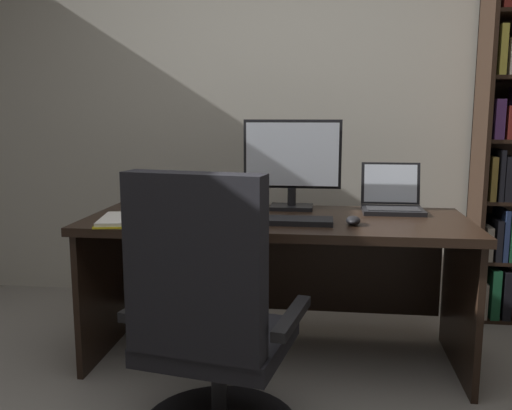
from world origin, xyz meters
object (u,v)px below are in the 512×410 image
Objects in this scene: laptop at (392,201)px; computer_mouse at (353,220)px; keyboard at (287,221)px; open_binder at (145,219)px; notepad at (215,214)px; monitor at (292,164)px; reading_stand_with_book at (200,192)px; pen at (219,213)px; office_chair at (209,337)px; desk at (278,251)px.

laptop is 0.44m from computer_mouse.
keyboard is 0.30m from computer_mouse.
laptop is 0.66× the size of open_binder.
keyboard is at bearing -22.11° from notepad.
monitor reaches higher than notepad.
keyboard is at bearing -41.77° from reading_stand_with_book.
keyboard is 1.31× the size of reading_stand_with_book.
open_binder is at bearing -177.00° from computer_mouse.
laptop is (0.51, 0.00, -0.19)m from monitor.
computer_mouse is at bearing 0.00° from keyboard.
notepad is at bearing -164.86° from laptop.
monitor is at bearing 34.45° from pen.
reading_stand_with_book is at bearing 176.12° from laptop.
office_chair is 0.86m from notepad.
keyboard is 0.39m from notepad.
laptop is 0.72× the size of keyboard.
keyboard is at bearing 81.48° from office_chair.
desk is at bearing 89.77° from office_chair.
keyboard is 4.04× the size of computer_mouse.
laptop reaches higher than reading_stand_with_book.
computer_mouse is at bearing -29.33° from reading_stand_with_book.
office_chair reaches higher than desk.
office_chair is 1.19m from reading_stand_with_book.
office_chair reaches higher than computer_mouse.
office_chair reaches higher than reading_stand_with_book.
open_binder is at bearing 136.09° from office_chair.
computer_mouse is (-0.21, -0.39, -0.03)m from laptop.
computer_mouse is at bearing -7.17° from open_binder.
monitor is at bearing 90.00° from keyboard.
laptop is 0.94× the size of reading_stand_with_book.
keyboard is at bearing -74.95° from desk.
keyboard is 0.37m from pen.
open_binder is (-1.17, -0.44, -0.04)m from laptop.
notepad is at bearing -147.05° from monitor.
monitor reaches higher than office_chair.
reading_stand_with_book is at bearing 150.67° from computer_mouse.
monitor is 0.49m from notepad.
computer_mouse reaches higher than notepad.
monitor is (0.06, 0.16, 0.43)m from desk.
office_chair is at bearing -102.34° from monitor.
office_chair is 3.41× the size of laptop.
office_chair is 4.92× the size of notepad.
computer_mouse is 0.93m from reading_stand_with_book.
reading_stand_with_book is 0.53m from open_binder.
desk is at bearing 14.00° from pen.
monitor is at bearing 32.95° from notepad.
desk is at bearing 148.62° from computer_mouse.
keyboard is (-0.51, -0.39, -0.04)m from laptop.
laptop reaches higher than keyboard.
office_chair is 2.46× the size of keyboard.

